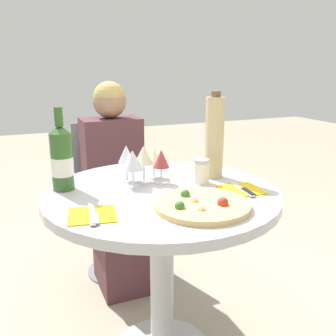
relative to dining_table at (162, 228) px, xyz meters
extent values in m
cylinder|color=#B2B2B7|center=(0.00, 0.00, -0.23)|extent=(0.10, 0.10, 0.70)
cylinder|color=#B7B7BC|center=(0.00, 0.00, 0.14)|extent=(0.90, 0.90, 0.04)
cylinder|color=slate|center=(0.00, 0.76, -0.60)|extent=(0.35, 0.35, 0.01)
cylinder|color=slate|center=(0.00, 0.76, -0.41)|extent=(0.06, 0.06, 0.40)
cube|color=slate|center=(0.00, 0.76, -0.19)|extent=(0.38, 0.38, 0.03)
cube|color=slate|center=(0.00, 0.94, 0.06)|extent=(0.38, 0.02, 0.48)
cube|color=#512D33|center=(0.00, 0.59, -0.39)|extent=(0.27, 0.33, 0.43)
cube|color=#512D33|center=(0.00, 0.76, 0.08)|extent=(0.32, 0.21, 0.52)
sphere|color=#997051|center=(0.00, 0.76, 0.43)|extent=(0.18, 0.18, 0.18)
sphere|color=tan|center=(0.00, 0.76, 0.46)|extent=(0.17, 0.17, 0.17)
cylinder|color=#DBB26B|center=(0.06, -0.22, 0.17)|extent=(0.33, 0.33, 0.02)
sphere|color=beige|center=(0.02, -0.28, 0.18)|extent=(0.03, 0.03, 0.03)
sphere|color=#B22D1E|center=(0.11, -0.27, 0.19)|extent=(0.04, 0.04, 0.04)
sphere|color=#336B28|center=(-0.03, -0.24, 0.19)|extent=(0.03, 0.03, 0.03)
sphere|color=#336B28|center=(0.03, -0.14, 0.19)|extent=(0.03, 0.03, 0.03)
sphere|color=beige|center=(0.04, -0.20, 0.19)|extent=(0.03, 0.03, 0.03)
cylinder|color=#2D5623|center=(-0.34, 0.16, 0.27)|extent=(0.08, 0.08, 0.22)
cone|color=#2D5623|center=(-0.34, 0.16, 0.39)|extent=(0.08, 0.08, 0.03)
cylinder|color=#2D5623|center=(-0.34, 0.16, 0.44)|extent=(0.03, 0.03, 0.07)
cylinder|color=silver|center=(-0.34, 0.16, 0.25)|extent=(0.08, 0.08, 0.07)
cylinder|color=tan|center=(0.27, 0.08, 0.33)|extent=(0.08, 0.08, 0.34)
cylinder|color=brown|center=(0.27, 0.08, 0.51)|extent=(0.04, 0.04, 0.02)
cylinder|color=silver|center=(0.18, 0.02, 0.20)|extent=(0.06, 0.06, 0.09)
cylinder|color=#B2B2B7|center=(0.18, 0.02, 0.25)|extent=(0.06, 0.06, 0.02)
cylinder|color=silver|center=(-0.03, 0.13, 0.16)|extent=(0.06, 0.06, 0.00)
cylinder|color=silver|center=(-0.03, 0.13, 0.20)|extent=(0.01, 0.01, 0.07)
cone|color=beige|center=(-0.03, 0.13, 0.27)|extent=(0.08, 0.08, 0.07)
cylinder|color=silver|center=(-0.09, 0.09, 0.16)|extent=(0.06, 0.06, 0.00)
cylinder|color=silver|center=(-0.09, 0.09, 0.20)|extent=(0.01, 0.01, 0.07)
cone|color=silver|center=(-0.09, 0.09, 0.27)|extent=(0.08, 0.08, 0.08)
cylinder|color=silver|center=(0.03, 0.17, 0.16)|extent=(0.06, 0.06, 0.00)
cylinder|color=silver|center=(0.03, 0.17, 0.19)|extent=(0.01, 0.01, 0.06)
cone|color=beige|center=(0.03, 0.17, 0.25)|extent=(0.08, 0.08, 0.06)
cylinder|color=silver|center=(-0.09, 0.17, 0.16)|extent=(0.06, 0.06, 0.00)
cylinder|color=silver|center=(-0.09, 0.17, 0.20)|extent=(0.01, 0.01, 0.07)
cone|color=silver|center=(-0.09, 0.17, 0.27)|extent=(0.07, 0.07, 0.07)
cylinder|color=silver|center=(0.03, 0.09, 0.16)|extent=(0.06, 0.06, 0.00)
cylinder|color=silver|center=(0.03, 0.09, 0.19)|extent=(0.01, 0.01, 0.06)
cone|color=#9E383D|center=(0.03, 0.09, 0.26)|extent=(0.07, 0.07, 0.07)
cube|color=gold|center=(-0.30, -0.15, 0.16)|extent=(0.17, 0.17, 0.00)
cube|color=silver|center=(-0.30, -0.15, 0.17)|extent=(0.05, 0.19, 0.00)
cube|color=silver|center=(-0.30, -0.19, 0.17)|extent=(0.03, 0.09, 0.00)
cube|color=gold|center=(0.28, -0.12, 0.16)|extent=(0.17, 0.17, 0.00)
cube|color=silver|center=(0.28, -0.12, 0.17)|extent=(0.04, 0.19, 0.00)
cube|color=black|center=(0.28, -0.17, 0.17)|extent=(0.03, 0.09, 0.00)
camera|label=1|loc=(-0.51, -1.27, 0.62)|focal=40.00mm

